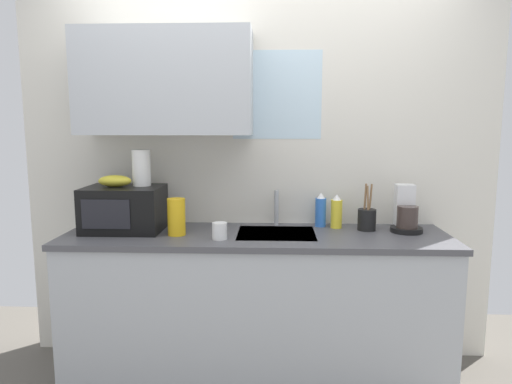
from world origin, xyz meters
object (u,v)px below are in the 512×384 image
object	(u,v)px
banana_bunch	(115,181)
dish_soap_bottle_blue	(321,211)
microwave	(124,209)
paper_towel_roll	(141,168)
cereal_canister	(176,217)
coffee_maker	(406,214)
utensil_crock	(367,219)
mug_white	(220,231)
dish_soap_bottle_yellow	(336,212)

from	to	relation	value
banana_bunch	dish_soap_bottle_blue	world-z (taller)	banana_bunch
microwave	dish_soap_bottle_blue	bearing A→B (deg)	7.98
paper_towel_roll	banana_bunch	bearing A→B (deg)	-161.57
cereal_canister	coffee_maker	bearing A→B (deg)	6.61
dish_soap_bottle_blue	utensil_crock	distance (m)	0.29
dish_soap_bottle_blue	cereal_canister	distance (m)	0.90
paper_towel_roll	utensil_crock	xyz separation A→B (m)	(1.38, 0.02, -0.31)
mug_white	paper_towel_roll	bearing A→B (deg)	154.52
microwave	dish_soap_bottle_yellow	size ratio (longest dim) A/B	2.17
paper_towel_roll	coffee_maker	bearing A→B (deg)	0.30
utensil_crock	microwave	bearing A→B (deg)	-177.23
microwave	dish_soap_bottle_yellow	world-z (taller)	microwave
dish_soap_bottle_blue	cereal_canister	bearing A→B (deg)	-162.81
banana_bunch	utensil_crock	size ratio (longest dim) A/B	0.69
dish_soap_bottle_blue	mug_white	size ratio (longest dim) A/B	2.27
dish_soap_bottle_blue	dish_soap_bottle_yellow	bearing A→B (deg)	-22.63
banana_bunch	microwave	bearing A→B (deg)	-1.80
banana_bunch	dish_soap_bottle_yellow	xyz separation A→B (m)	(1.35, 0.13, -0.21)
microwave	cereal_canister	size ratio (longest dim) A/B	2.13
coffee_maker	mug_white	bearing A→B (deg)	-167.30
dish_soap_bottle_yellow	cereal_canister	xyz separation A→B (m)	(-0.96, -0.23, 0.01)
banana_bunch	cereal_canister	size ratio (longest dim) A/B	0.93
microwave	cereal_canister	distance (m)	0.36
coffee_maker	dish_soap_bottle_blue	size ratio (longest dim) A/B	1.30
dish_soap_bottle_blue	cereal_canister	xyz separation A→B (m)	(-0.86, -0.27, 0.01)
dish_soap_bottle_blue	banana_bunch	bearing A→B (deg)	-172.40
mug_white	utensil_crock	xyz separation A→B (m)	(0.87, 0.26, 0.02)
banana_bunch	coffee_maker	distance (m)	1.77
coffee_maker	utensil_crock	xyz separation A→B (m)	(-0.23, 0.01, -0.03)
coffee_maker	dish_soap_bottle_blue	bearing A→B (deg)	167.77
cereal_canister	mug_white	distance (m)	0.28
coffee_maker	dish_soap_bottle_yellow	xyz separation A→B (m)	(-0.41, 0.07, -0.01)
paper_towel_roll	cereal_canister	size ratio (longest dim) A/B	1.02
cereal_canister	utensil_crock	size ratio (longest dim) A/B	0.75
dish_soap_bottle_yellow	coffee_maker	bearing A→B (deg)	-9.66
dish_soap_bottle_yellow	mug_white	size ratio (longest dim) A/B	2.23
banana_bunch	dish_soap_bottle_blue	distance (m)	1.28
dish_soap_bottle_yellow	cereal_canister	distance (m)	0.99
dish_soap_bottle_blue	utensil_crock	bearing A→B (deg)	-19.68
mug_white	utensil_crock	distance (m)	0.91
microwave	paper_towel_roll	world-z (taller)	paper_towel_roll
banana_bunch	utensil_crock	distance (m)	1.55
coffee_maker	mug_white	world-z (taller)	coffee_maker
paper_towel_roll	utensil_crock	distance (m)	1.41
dish_soap_bottle_blue	mug_white	bearing A→B (deg)	-149.23
microwave	cereal_canister	world-z (taller)	microwave
utensil_crock	dish_soap_bottle_blue	bearing A→B (deg)	160.32
cereal_canister	dish_soap_bottle_yellow	bearing A→B (deg)	13.37
dish_soap_bottle_yellow	utensil_crock	xyz separation A→B (m)	(0.18, -0.06, -0.03)
paper_towel_roll	utensil_crock	bearing A→B (deg)	0.82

